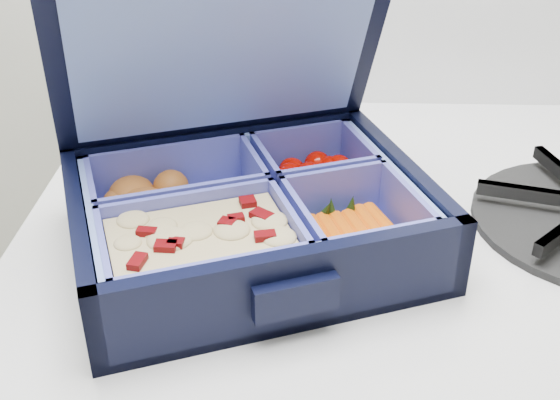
# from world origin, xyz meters

# --- Properties ---
(bento_box) EXTENTS (0.31, 0.27, 0.06)m
(bento_box) POSITION_xyz_m (0.06, 1.63, 0.94)
(bento_box) COLOR black
(bento_box) RESTS_ON stove
(burner_grate_rear) EXTENTS (0.21, 0.21, 0.02)m
(burner_grate_rear) POSITION_xyz_m (0.02, 1.87, 0.92)
(burner_grate_rear) COLOR black
(burner_grate_rear) RESTS_ON stove
(fork) EXTENTS (0.13, 0.16, 0.01)m
(fork) POSITION_xyz_m (0.07, 1.77, 0.92)
(fork) COLOR #B1B1B1
(fork) RESTS_ON stove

